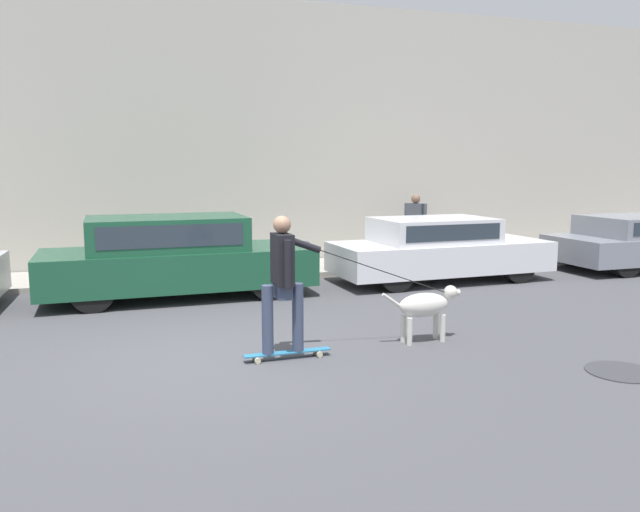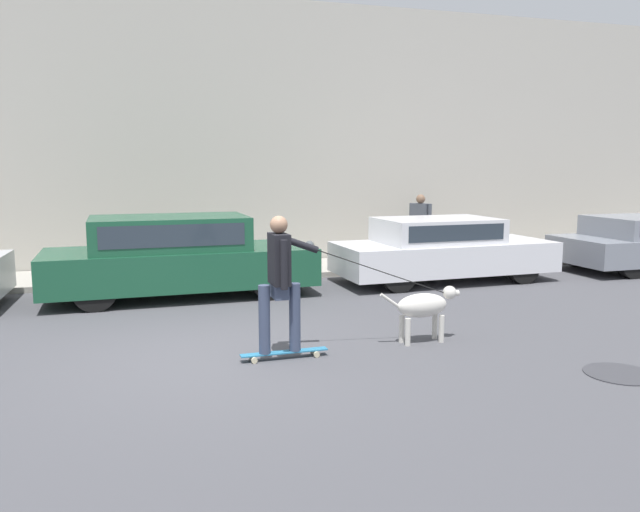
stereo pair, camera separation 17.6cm
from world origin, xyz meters
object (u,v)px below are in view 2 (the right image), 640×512
Objects in this scene: skateboarder at (281,278)px; fire_hydrant at (310,260)px; dog at (424,306)px; pedestrian_with_bag at (421,225)px; parked_car_1 at (178,257)px; parked_car_2 at (442,250)px.

fire_hydrant is at bearing 69.38° from skateboarder.
pedestrian_with_bag is (2.71, 5.76, 0.46)m from dog.
parked_car_1 is 5.86m from pedestrian_with_bag.
parked_car_1 is 4.70m from dog.
skateboarder is (-4.12, -3.95, 0.34)m from parked_car_2.
dog is 4.56m from fire_hydrant.
pedestrian_with_bag is at bearing 73.86° from parked_car_2.
dog is 6.38m from pedestrian_with_bag.
pedestrian_with_bag is at bearing 61.75° from dog.
parked_car_1 is 4.06m from skateboarder.
fire_hydrant is at bearing 89.99° from dog.
skateboarder reaches higher than parked_car_1.
pedestrian_with_bag is (5.51, 1.98, 0.24)m from parked_car_1.
parked_car_2 is (5.02, -0.00, -0.07)m from parked_car_1.
parked_car_1 is at bearing 123.52° from dog.
parked_car_1 reaches higher than parked_car_2.
dog is (-2.22, -3.78, -0.15)m from parked_car_2.
parked_car_1 is 3.05× the size of pedestrian_with_bag.
parked_car_2 is at bearing -17.56° from fire_hydrant.
parked_car_2 is at bearing 42.52° from skateboarder.
parked_car_2 is 5.72m from skateboarder.
dog is 1.97m from skateboarder.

